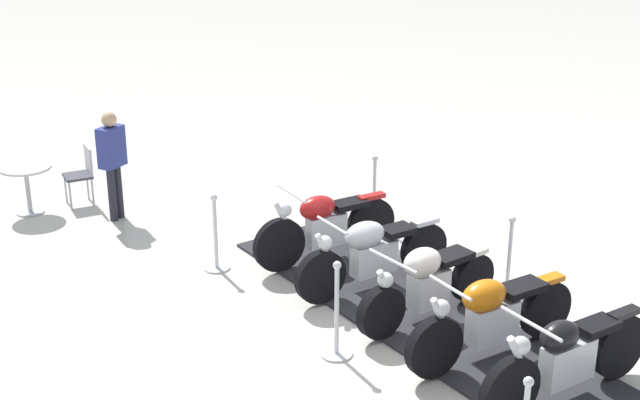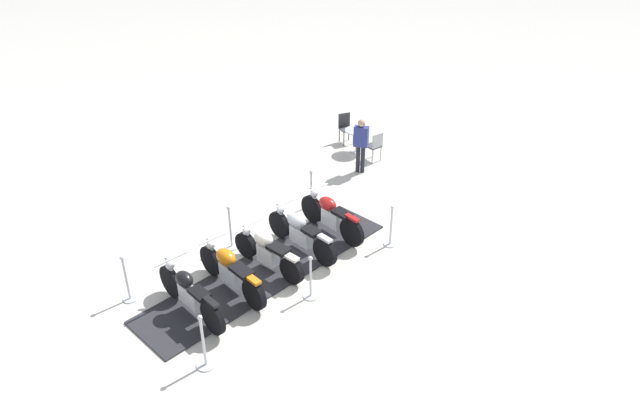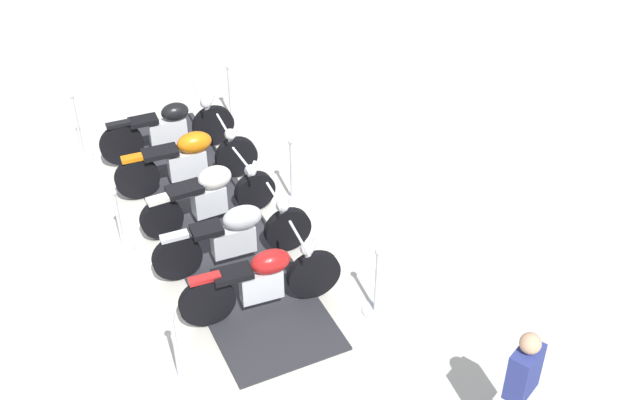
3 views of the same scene
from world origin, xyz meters
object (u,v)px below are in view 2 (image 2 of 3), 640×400
at_px(stanchion_right_front, 311,195).
at_px(cafe_chair_across_table, 346,126).
at_px(stanchion_right_mid, 231,235).
at_px(stanchion_left_mid, 311,284).
at_px(motorcycle_black, 189,293).
at_px(cafe_table, 357,135).
at_px(stanchion_right_rear, 127,285).
at_px(stanchion_left_rear, 204,350).
at_px(stanchion_left_front, 391,231).
at_px(cafe_chair_near_table, 375,145).
at_px(motorcycle_copper, 230,270).
at_px(motorcycle_cream, 267,251).
at_px(bystander_person, 361,141).
at_px(motorcycle_chrome, 300,232).
at_px(motorcycle_maroon, 331,215).

xyz_separation_m(stanchion_right_front, cafe_chair_across_table, (2.44, -3.47, 0.22)).
relative_size(stanchion_right_mid, stanchion_left_mid, 1.10).
relative_size(motorcycle_black, cafe_table, 2.91).
xyz_separation_m(stanchion_right_rear, stanchion_right_mid, (0.25, -2.64, -0.04)).
bearing_deg(cafe_table, stanchion_left_rear, 119.87).
bearing_deg(stanchion_left_mid, stanchion_right_front, -40.05).
bearing_deg(stanchion_left_mid, stanchion_left_front, -84.64).
xyz_separation_m(stanchion_right_front, cafe_chair_near_table, (0.83, -3.18, 0.21)).
relative_size(stanchion_right_front, stanchion_left_rear, 0.90).
relative_size(stanchion_left_front, stanchion_left_mid, 1.05).
relative_size(stanchion_right_rear, stanchion_left_front, 1.02).
height_order(motorcycle_copper, stanchion_right_front, stanchion_right_front).
bearing_deg(stanchion_left_mid, stanchion_right_mid, 5.36).
bearing_deg(stanchion_left_rear, stanchion_left_front, -84.64).
xyz_separation_m(stanchion_right_mid, cafe_chair_near_table, (1.07, -5.81, 0.19)).
bearing_deg(motorcycle_cream, stanchion_right_front, -66.43).
xyz_separation_m(stanchion_left_front, cafe_chair_near_table, (3.43, -2.93, 0.16)).
relative_size(stanchion_left_mid, cafe_table, 1.33).
bearing_deg(stanchion_left_front, cafe_chair_across_table, -32.65).
bearing_deg(stanchion_left_mid, motorcycle_copper, 42.35).
bearing_deg(bystander_person, stanchion_right_front, -17.43).
bearing_deg(stanchion_right_rear, motorcycle_chrome, -103.71).
xyz_separation_m(motorcycle_copper, bystander_person, (2.19, -5.86, 0.46)).
bearing_deg(motorcycle_maroon, cafe_chair_near_table, -60.65).
bearing_deg(cafe_chair_near_table, motorcycle_maroon, 123.73).
distance_m(motorcycle_chrome, bystander_person, 4.36).
bearing_deg(motorcycle_copper, stanchion_left_rear, 132.69).
distance_m(motorcycle_copper, cafe_chair_near_table, 7.13).
relative_size(motorcycle_chrome, stanchion_right_mid, 2.01).
xyz_separation_m(stanchion_right_mid, bystander_person, (0.83, -4.98, 0.64)).
bearing_deg(motorcycle_maroon, bystander_person, -57.12).
bearing_deg(motorcycle_black, motorcycle_chrome, -87.16).
distance_m(motorcycle_maroon, bystander_person, 3.46).
distance_m(stanchion_left_front, cafe_chair_across_table, 5.98).
relative_size(motorcycle_black, stanchion_left_front, 2.09).
bearing_deg(cafe_chair_near_table, motorcycle_copper, 113.40).
distance_m(cafe_table, bystander_person, 1.45).
bearing_deg(bystander_person, motorcycle_cream, -8.01).
distance_m(motorcycle_maroon, stanchion_left_mid, 2.43).
relative_size(motorcycle_chrome, motorcycle_black, 1.01).
height_order(stanchion_left_front, cafe_chair_near_table, stanchion_left_front).
relative_size(stanchion_right_mid, cafe_chair_across_table, 1.17).
xyz_separation_m(motorcycle_maroon, motorcycle_black, (-0.38, 4.02, -0.02)).
relative_size(motorcycle_maroon, stanchion_right_mid, 1.91).
distance_m(stanchion_left_rear, cafe_table, 9.52).
bearing_deg(stanchion_left_mid, bystander_person, -54.07).
xyz_separation_m(stanchion_left_mid, cafe_table, (4.50, -5.62, 0.23)).
bearing_deg(cafe_table, stanchion_left_mid, 128.66).
bearing_deg(stanchion_right_mid, stanchion_right_rear, 95.36).
bearing_deg(motorcycle_cream, motorcycle_chrome, -91.41).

